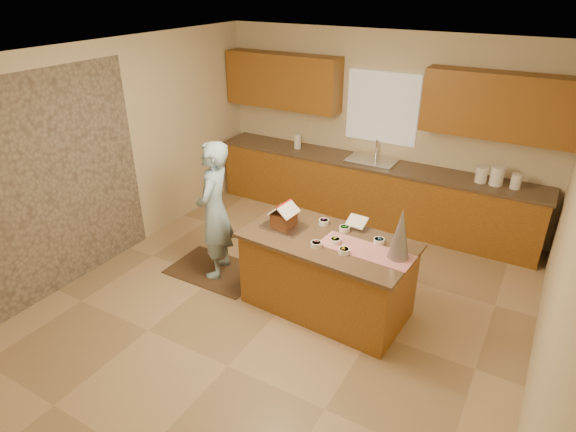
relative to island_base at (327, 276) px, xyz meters
The scene contains 28 objects.
floor 0.61m from the island_base, 159.45° to the right, with size 5.50×5.50×0.00m, color tan.
ceiling 2.32m from the island_base, 159.45° to the right, with size 5.50×5.50×0.00m, color silver.
wall_back 2.79m from the island_base, 98.99° to the left, with size 5.50×5.50×0.00m, color beige.
wall_front 3.08m from the island_base, 98.05° to the right, with size 5.50×5.50×0.00m, color beige.
wall_left 3.06m from the island_base, behind, with size 5.50×5.50×0.00m, color beige.
wall_right 2.29m from the island_base, ahead, with size 5.50×5.50×0.00m, color beige.
stone_accent 3.15m from the island_base, 161.74° to the right, with size 2.50×2.50×0.00m, color gray.
window_curtain 2.87m from the island_base, 99.10° to the left, with size 1.05×0.03×1.00m, color white.
back_counter_base 2.33m from the island_base, 100.15° to the left, with size 4.80×0.60×0.88m, color olive.
back_counter_top 2.38m from the island_base, 100.15° to the left, with size 4.85×0.63×0.04m, color brown.
upper_cabinet_left 3.44m from the island_base, 129.06° to the left, with size 1.85×0.35×0.80m, color brown.
upper_cabinet_right 3.05m from the island_base, 64.76° to the left, with size 1.85×0.35×0.80m, color brown.
sink 2.38m from the island_base, 100.15° to the left, with size 0.70×0.45×0.12m, color silver.
faucet 2.59m from the island_base, 99.42° to the left, with size 0.03×0.03×0.28m, color silver.
island_base is the anchor object (origin of this frame).
island_top 0.44m from the island_base, 26.57° to the left, with size 1.80×0.94×0.04m, color brown.
table_runner 0.63m from the island_base, ahead, with size 0.96×0.35×0.01m, color #AA0C16.
baking_tray 0.71m from the island_base, behind, with size 0.44×0.33×0.02m, color silver.
cookbook 0.67m from the island_base, 64.70° to the left, with size 0.21×0.02×0.17m, color white.
tinsel_tree 1.04m from the island_base, ahead, with size 0.21×0.21×0.53m, color #B6B8C3.
rug 1.57m from the island_base, behind, with size 1.15×0.75×0.01m, color black.
boy 1.53m from the island_base, behind, with size 0.62×0.41×1.70m, color #8CAFC7.
canister_a 2.62m from the island_base, 64.42° to the left, with size 0.15×0.15×0.21m, color white.
canister_b 2.70m from the island_base, 60.74° to the left, with size 0.17×0.17×0.24m, color white.
canister_c 2.82m from the island_base, 56.52° to the left, with size 0.13×0.13×0.19m, color white.
paper_towel 2.88m from the island_base, 125.38° to the left, with size 0.10×0.10×0.23m, color white.
gingerbread_house 0.79m from the island_base, behind, with size 0.28×0.28×0.27m.
candy_bowls 0.50m from the island_base, 19.14° to the left, with size 0.79×0.60×0.05m.
Camera 1 is at (2.23, -3.86, 3.36)m, focal length 30.09 mm.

